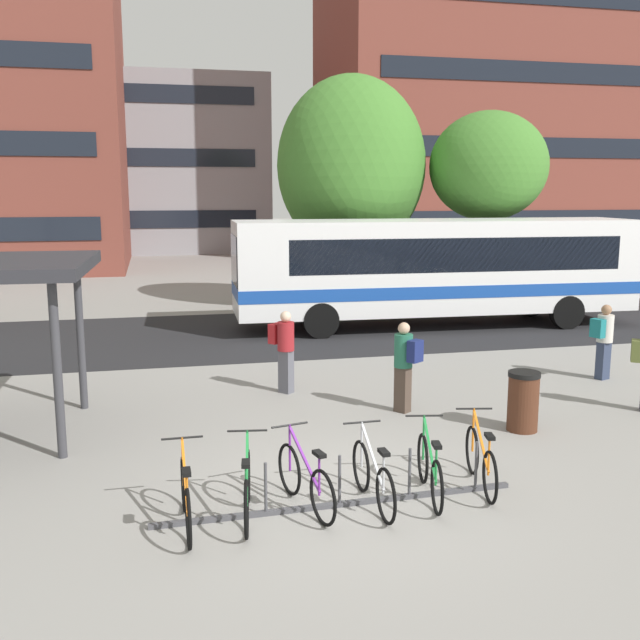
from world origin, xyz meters
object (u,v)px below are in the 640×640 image
object	(u,v)px
parked_bicycle_purple_2	(305,480)
trash_bin	(523,401)
parked_bicycle_orange_0	(186,498)
commuter_teal_pack_2	(604,337)
street_tree_2	(488,167)
street_tree_1	(351,166)
parked_bicycle_green_1	(247,489)
city_bus	(433,268)
commuter_navy_pack_0	(405,361)
parked_bicycle_orange_5	(481,461)
commuter_red_pack_1	(284,346)
parked_bicycle_silver_3	(373,478)
parked_bicycle_green_4	(430,470)

from	to	relation	value
parked_bicycle_purple_2	trash_bin	bearing A→B (deg)	-75.49
parked_bicycle_orange_0	commuter_teal_pack_2	distance (m)	10.52
parked_bicycle_orange_0	parked_bicycle_purple_2	bearing A→B (deg)	-82.66
street_tree_2	street_tree_1	bearing A→B (deg)	163.92
parked_bicycle_green_1	city_bus	bearing A→B (deg)	-22.58
commuter_navy_pack_0	trash_bin	xyz separation A→B (m)	(1.63, -1.44, -0.45)
parked_bicycle_orange_5	commuter_red_pack_1	xyz separation A→B (m)	(-1.78, 5.35, 0.59)
commuter_navy_pack_0	street_tree_1	xyz separation A→B (m)	(2.26, 12.10, 3.92)
city_bus	parked_bicycle_orange_0	bearing A→B (deg)	58.72
commuter_red_pack_1	parked_bicycle_silver_3	bearing A→B (deg)	-39.67
parked_bicycle_silver_3	street_tree_2	bearing A→B (deg)	-31.45
parked_bicycle_purple_2	commuter_red_pack_1	bearing A→B (deg)	-20.52
commuter_teal_pack_2	street_tree_1	distance (m)	11.81
parked_bicycle_silver_3	street_tree_1	size ratio (longest dim) A/B	0.22
city_bus	commuter_red_pack_1	bearing A→B (deg)	50.04
commuter_navy_pack_0	parked_bicycle_green_1	bearing A→B (deg)	103.86
parked_bicycle_purple_2	parked_bicycle_orange_5	xyz separation A→B (m)	(2.50, 0.13, 0.00)
commuter_navy_pack_0	commuter_red_pack_1	world-z (taller)	commuter_navy_pack_0
parked_bicycle_green_4	commuter_teal_pack_2	xyz separation A→B (m)	(5.93, 4.99, 0.56)
commuter_teal_pack_2	parked_bicycle_orange_0	bearing A→B (deg)	-170.31
commuter_red_pack_1	street_tree_2	bearing A→B (deg)	94.90
parked_bicycle_green_1	street_tree_1	world-z (taller)	street_tree_1
commuter_teal_pack_2	commuter_navy_pack_0	bearing A→B (deg)	174.78
commuter_teal_pack_2	street_tree_2	size ratio (longest dim) A/B	0.25
parked_bicycle_green_1	trash_bin	distance (m)	5.54
parked_bicycle_orange_0	parked_bicycle_orange_5	distance (m)	4.03
commuter_navy_pack_0	street_tree_1	distance (m)	12.91
parked_bicycle_silver_3	trash_bin	xyz separation A→B (m)	(3.39, 2.34, 0.13)
trash_bin	street_tree_1	xyz separation A→B (m)	(0.64, 13.54, 4.37)
parked_bicycle_orange_0	commuter_red_pack_1	world-z (taller)	commuter_red_pack_1
commuter_red_pack_1	trash_bin	world-z (taller)	commuter_red_pack_1
parked_bicycle_purple_2	parked_bicycle_green_4	size ratio (longest dim) A/B	0.99
parked_bicycle_purple_2	commuter_teal_pack_2	world-z (taller)	commuter_teal_pack_2
trash_bin	parked_bicycle_green_1	bearing A→B (deg)	-155.05
street_tree_2	parked_bicycle_orange_5	bearing A→B (deg)	-115.52
commuter_red_pack_1	parked_bicycle_orange_0	bearing A→B (deg)	-62.72
parked_bicycle_orange_5	commuter_red_pack_1	distance (m)	5.67
trash_bin	street_tree_2	size ratio (longest dim) A/B	0.15
parked_bicycle_green_4	trash_bin	bearing A→B (deg)	-38.08
parked_bicycle_purple_2	street_tree_2	bearing A→B (deg)	-45.93
commuter_teal_pack_2	parked_bicycle_green_1	bearing A→B (deg)	-168.64
city_bus	parked_bicycle_green_4	xyz separation A→B (m)	(-4.68, -11.76, -1.39)
city_bus	street_tree_2	distance (m)	5.08
street_tree_2	commuter_navy_pack_0	bearing A→B (deg)	-121.84
parked_bicycle_silver_3	commuter_teal_pack_2	xyz separation A→B (m)	(6.75, 5.08, 0.56)
commuter_teal_pack_2	street_tree_2	xyz separation A→B (m)	(1.73, 9.51, 3.91)
parked_bicycle_green_4	street_tree_2	size ratio (longest dim) A/B	0.25
parked_bicycle_green_1	commuter_red_pack_1	bearing A→B (deg)	-6.31
commuter_navy_pack_0	trash_bin	bearing A→B (deg)	-165.77
parked_bicycle_purple_2	commuter_teal_pack_2	distance (m)	9.12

